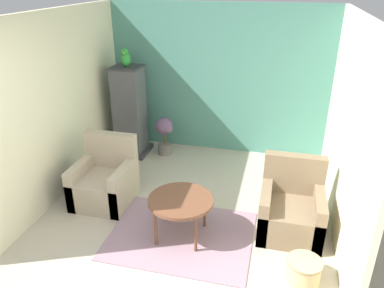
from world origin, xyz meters
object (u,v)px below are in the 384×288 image
at_px(armchair_left, 105,182).
at_px(wicker_basket, 304,269).
at_px(birdcage, 130,112).
at_px(coffee_table, 181,202).
at_px(potted_plant, 164,132).
at_px(parrot, 126,58).
at_px(armchair_right, 291,210).

relative_size(armchair_left, wicker_basket, 2.47).
bearing_deg(armchair_left, birdcage, 98.78).
bearing_deg(coffee_table, potted_plant, 112.65).
bearing_deg(parrot, birdcage, -90.00).
distance_m(coffee_table, parrot, 2.74).
xyz_separation_m(birdcage, wicker_basket, (2.83, -2.39, -0.60)).
distance_m(armchair_right, wicker_basket, 0.83).
relative_size(birdcage, parrot, 5.13).
bearing_deg(coffee_table, armchair_right, 18.70).
distance_m(armchair_left, potted_plant, 1.62).
relative_size(potted_plant, wicker_basket, 1.84).
xyz_separation_m(coffee_table, wicker_basket, (1.39, -0.38, -0.34)).
distance_m(coffee_table, armchair_right, 1.33).
distance_m(birdcage, potted_plant, 0.66).
distance_m(armchair_right, birdcage, 3.15).
bearing_deg(birdcage, armchair_right, -30.70).
bearing_deg(wicker_basket, armchair_left, 161.16).
xyz_separation_m(armchair_left, birdcage, (-0.23, 1.51, 0.45)).
xyz_separation_m(parrot, potted_plant, (0.57, 0.07, -1.23)).
xyz_separation_m(birdcage, parrot, (-0.00, 0.00, 0.91)).
height_order(birdcage, parrot, parrot).
height_order(birdcage, wicker_basket, birdcage).
bearing_deg(parrot, wicker_basket, -40.25).
relative_size(armchair_right, parrot, 3.04).
height_order(armchair_left, birdcage, birdcage).
height_order(coffee_table, wicker_basket, coffee_table).
bearing_deg(potted_plant, coffee_table, -67.35).
distance_m(armchair_right, potted_plant, 2.69).
xyz_separation_m(armchair_left, potted_plant, (0.34, 1.58, 0.13)).
distance_m(coffee_table, armchair_left, 1.32).
bearing_deg(wicker_basket, potted_plant, 132.51).
bearing_deg(armchair_left, potted_plant, 78.03).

